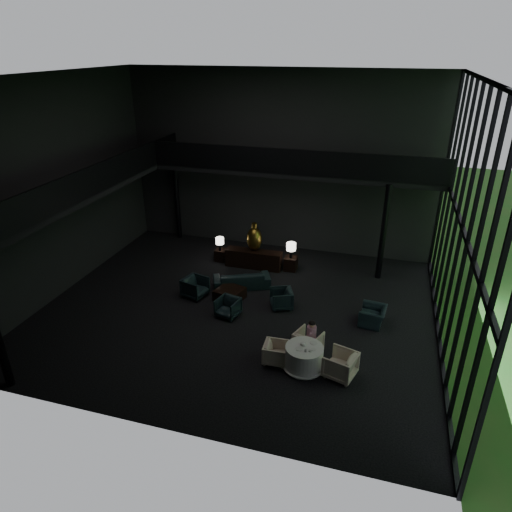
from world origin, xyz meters
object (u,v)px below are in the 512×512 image
(side_table_right, at_px, (291,263))
(dining_chair_east, at_px, (340,362))
(lounge_armchair_west, at_px, (195,285))
(dining_chair_west, at_px, (276,352))
(window_armchair, at_px, (373,314))
(table_lamp_right, at_px, (291,247))
(table_lamp_left, at_px, (220,241))
(lounge_armchair_south, at_px, (228,307))
(sofa, at_px, (242,276))
(lounge_armchair_east, at_px, (281,298))
(dining_chair_north, at_px, (308,341))
(coffee_table, at_px, (230,294))
(side_table_left, at_px, (221,255))
(dining_table, at_px, (304,359))
(bronze_urn, at_px, (254,239))
(console, at_px, (254,259))
(child, at_px, (312,330))

(side_table_right, xyz_separation_m, dining_chair_east, (2.86, -6.37, 0.19))
(lounge_armchair_west, xyz_separation_m, dining_chair_west, (3.93, -3.02, -0.13))
(window_armchair, bearing_deg, dining_chair_west, -36.52)
(table_lamp_right, bearing_deg, dining_chair_west, -81.79)
(table_lamp_left, xyz_separation_m, lounge_armchair_west, (0.16, -3.20, -0.49))
(table_lamp_right, bearing_deg, lounge_armchair_south, -108.00)
(sofa, bearing_deg, lounge_armchair_east, 125.61)
(dining_chair_north, bearing_deg, lounge_armchair_east, -37.77)
(coffee_table, bearing_deg, side_table_left, 115.74)
(lounge_armchair_east, xyz_separation_m, window_armchair, (3.29, -0.18, -0.02))
(lounge_armchair_south, distance_m, dining_table, 3.77)
(lounge_armchair_west, bearing_deg, bronze_urn, -9.69)
(console, bearing_deg, sofa, -88.59)
(console, distance_m, dining_chair_east, 7.61)
(bronze_urn, relative_size, window_armchair, 1.39)
(side_table_right, xyz_separation_m, lounge_armchair_west, (-3.04, -3.24, 0.18))
(bronze_urn, distance_m, lounge_armchair_south, 4.24)
(table_lamp_left, bearing_deg, coffee_table, -63.69)
(sofa, xyz_separation_m, dining_chair_west, (2.45, -4.23, -0.13))
(lounge_armchair_west, relative_size, lounge_armchair_south, 1.24)
(console, xyz_separation_m, dining_chair_north, (3.35, -5.26, 0.01))
(sofa, distance_m, child, 4.77)
(dining_table, bearing_deg, child, 86.92)
(side_table_left, relative_size, side_table_right, 0.90)
(side_table_left, xyz_separation_m, sofa, (1.64, -2.07, 0.21))
(bronze_urn, bearing_deg, dining_chair_north, -58.06)
(coffee_table, relative_size, child, 1.47)
(table_lamp_right, xyz_separation_m, sofa, (-1.56, -2.00, -0.60))
(table_lamp_right, distance_m, lounge_armchair_east, 3.17)
(console, relative_size, side_table_left, 4.66)
(side_table_left, xyz_separation_m, lounge_armchair_south, (1.84, -4.26, 0.11))
(console, distance_m, sofa, 1.83)
(table_lamp_left, xyz_separation_m, coffee_table, (1.50, -3.04, -0.75))
(coffee_table, bearing_deg, table_lamp_left, 116.31)
(lounge_armchair_west, distance_m, dining_table, 5.71)
(lounge_armchair_south, xyz_separation_m, coffee_table, (-0.33, 1.14, -0.17))
(bronze_urn, distance_m, sofa, 2.11)
(console, relative_size, dining_table, 1.90)
(lounge_armchair_south, height_order, dining_chair_west, lounge_armchair_south)
(dining_chair_north, bearing_deg, sofa, -25.09)
(dining_chair_west, xyz_separation_m, child, (0.93, 0.88, 0.43))
(lounge_armchair_west, height_order, dining_chair_north, lounge_armchair_west)
(side_table_right, height_order, coffee_table, side_table_right)
(console, height_order, side_table_left, console)
(lounge_armchair_east, relative_size, window_armchair, 0.92)
(side_table_left, bearing_deg, sofa, -51.48)
(side_table_right, relative_size, child, 0.91)
(coffee_table, xyz_separation_m, dining_chair_north, (3.44, -2.38, 0.19))
(child, bearing_deg, lounge_armchair_west, -23.76)
(sofa, bearing_deg, dining_chair_east, 110.98)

